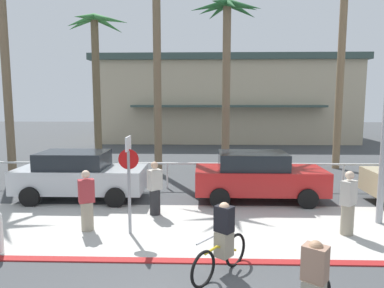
{
  "coord_description": "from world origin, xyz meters",
  "views": [
    {
      "loc": [
        0.24,
        -4.99,
        3.49
      ],
      "look_at": [
        -0.09,
        6.0,
        2.09
      ],
      "focal_mm": 32.74,
      "sensor_mm": 36.0,
      "label": 1
    }
  ],
  "objects_px": {
    "palm_tree_4": "(157,11)",
    "car_red_2": "(258,176)",
    "car_silver_1": "(80,175)",
    "stop_sign_bike_lane": "(129,171)",
    "pedestrian_2": "(155,191)",
    "palm_tree_3": "(96,54)",
    "palm_tree_2": "(2,13)",
    "pedestrian_1": "(348,206)",
    "pedestrian_0": "(87,203)",
    "palm_tree_5": "(227,42)",
    "palm_tree_6": "(343,18)",
    "cyclist_yellow_0": "(223,240)"
  },
  "relations": [
    {
      "from": "palm_tree_5",
      "to": "cyclist_yellow_0",
      "type": "relative_size",
      "value": 5.23
    },
    {
      "from": "palm_tree_4",
      "to": "pedestrian_2",
      "type": "height_order",
      "value": "palm_tree_4"
    },
    {
      "from": "car_red_2",
      "to": "pedestrian_2",
      "type": "bearing_deg",
      "value": -153.76
    },
    {
      "from": "car_red_2",
      "to": "cyclist_yellow_0",
      "type": "bearing_deg",
      "value": -106.11
    },
    {
      "from": "car_silver_1",
      "to": "pedestrian_0",
      "type": "bearing_deg",
      "value": -67.49
    },
    {
      "from": "stop_sign_bike_lane",
      "to": "car_silver_1",
      "type": "bearing_deg",
      "value": 127.45
    },
    {
      "from": "car_red_2",
      "to": "pedestrian_0",
      "type": "xyz_separation_m",
      "value": [
        -4.97,
        -3.0,
        -0.11
      ]
    },
    {
      "from": "palm_tree_2",
      "to": "cyclist_yellow_0",
      "type": "height_order",
      "value": "palm_tree_2"
    },
    {
      "from": "car_silver_1",
      "to": "palm_tree_6",
      "type": "bearing_deg",
      "value": 28.07
    },
    {
      "from": "car_red_2",
      "to": "palm_tree_3",
      "type": "bearing_deg",
      "value": 143.12
    },
    {
      "from": "pedestrian_2",
      "to": "car_silver_1",
      "type": "bearing_deg",
      "value": 150.5
    },
    {
      "from": "palm_tree_2",
      "to": "pedestrian_1",
      "type": "bearing_deg",
      "value": -27.61
    },
    {
      "from": "palm_tree_5",
      "to": "cyclist_yellow_0",
      "type": "height_order",
      "value": "palm_tree_5"
    },
    {
      "from": "palm_tree_5",
      "to": "cyclist_yellow_0",
      "type": "distance_m",
      "value": 10.68
    },
    {
      "from": "car_red_2",
      "to": "pedestrian_0",
      "type": "relative_size",
      "value": 2.67
    },
    {
      "from": "palm_tree_5",
      "to": "pedestrian_0",
      "type": "relative_size",
      "value": 4.75
    },
    {
      "from": "palm_tree_4",
      "to": "car_red_2",
      "type": "xyz_separation_m",
      "value": [
        3.97,
        -4.24,
        -6.51
      ]
    },
    {
      "from": "palm_tree_4",
      "to": "palm_tree_6",
      "type": "xyz_separation_m",
      "value": [
        8.85,
        1.64,
        0.02
      ]
    },
    {
      "from": "palm_tree_2",
      "to": "pedestrian_1",
      "type": "relative_size",
      "value": 5.93
    },
    {
      "from": "palm_tree_2",
      "to": "palm_tree_5",
      "type": "distance_m",
      "value": 9.72
    },
    {
      "from": "palm_tree_6",
      "to": "car_red_2",
      "type": "height_order",
      "value": "palm_tree_6"
    },
    {
      "from": "car_red_2",
      "to": "cyclist_yellow_0",
      "type": "relative_size",
      "value": 2.93
    },
    {
      "from": "palm_tree_3",
      "to": "pedestrian_2",
      "type": "relative_size",
      "value": 4.61
    },
    {
      "from": "palm_tree_2",
      "to": "palm_tree_6",
      "type": "relative_size",
      "value": 1.0
    },
    {
      "from": "palm_tree_6",
      "to": "palm_tree_3",
      "type": "bearing_deg",
      "value": -177.37
    },
    {
      "from": "cyclist_yellow_0",
      "to": "pedestrian_0",
      "type": "bearing_deg",
      "value": 147.56
    },
    {
      "from": "car_silver_1",
      "to": "stop_sign_bike_lane",
      "type": "bearing_deg",
      "value": -52.55
    },
    {
      "from": "palm_tree_6",
      "to": "pedestrian_1",
      "type": "distance_m",
      "value": 11.56
    },
    {
      "from": "palm_tree_5",
      "to": "pedestrian_1",
      "type": "distance_m",
      "value": 9.23
    },
    {
      "from": "palm_tree_2",
      "to": "palm_tree_5",
      "type": "height_order",
      "value": "palm_tree_2"
    },
    {
      "from": "palm_tree_6",
      "to": "palm_tree_4",
      "type": "bearing_deg",
      "value": -169.49
    },
    {
      "from": "palm_tree_4",
      "to": "pedestrian_0",
      "type": "height_order",
      "value": "palm_tree_4"
    },
    {
      "from": "pedestrian_0",
      "to": "pedestrian_1",
      "type": "height_order",
      "value": "pedestrian_1"
    },
    {
      "from": "palm_tree_6",
      "to": "cyclist_yellow_0",
      "type": "height_order",
      "value": "palm_tree_6"
    },
    {
      "from": "stop_sign_bike_lane",
      "to": "palm_tree_4",
      "type": "distance_m",
      "value": 9.36
    },
    {
      "from": "palm_tree_5",
      "to": "car_silver_1",
      "type": "xyz_separation_m",
      "value": [
        -5.36,
        -4.07,
        -5.14
      ]
    },
    {
      "from": "pedestrian_0",
      "to": "stop_sign_bike_lane",
      "type": "bearing_deg",
      "value": -8.56
    },
    {
      "from": "car_silver_1",
      "to": "pedestrian_2",
      "type": "xyz_separation_m",
      "value": [
        2.86,
        -1.62,
        -0.11
      ]
    },
    {
      "from": "stop_sign_bike_lane",
      "to": "palm_tree_5",
      "type": "relative_size",
      "value": 0.33
    },
    {
      "from": "palm_tree_3",
      "to": "cyclist_yellow_0",
      "type": "relative_size",
      "value": 5.06
    },
    {
      "from": "stop_sign_bike_lane",
      "to": "pedestrian_2",
      "type": "bearing_deg",
      "value": 73.66
    },
    {
      "from": "pedestrian_0",
      "to": "cyclist_yellow_0",
      "type": "bearing_deg",
      "value": -32.44
    },
    {
      "from": "palm_tree_2",
      "to": "car_silver_1",
      "type": "bearing_deg",
      "value": -38.35
    },
    {
      "from": "pedestrian_0",
      "to": "pedestrian_2",
      "type": "xyz_separation_m",
      "value": [
        1.63,
        1.35,
        -0.0
      ]
    },
    {
      "from": "palm_tree_4",
      "to": "palm_tree_6",
      "type": "relative_size",
      "value": 0.99
    },
    {
      "from": "pedestrian_0",
      "to": "palm_tree_3",
      "type": "bearing_deg",
      "value": 104.35
    },
    {
      "from": "palm_tree_5",
      "to": "cyclist_yellow_0",
      "type": "xyz_separation_m",
      "value": [
        -0.66,
        -9.24,
        -5.31
      ]
    },
    {
      "from": "stop_sign_bike_lane",
      "to": "palm_tree_6",
      "type": "height_order",
      "value": "palm_tree_6"
    },
    {
      "from": "palm_tree_3",
      "to": "car_silver_1",
      "type": "xyz_separation_m",
      "value": [
        0.9,
        -5.36,
        -4.79
      ]
    },
    {
      "from": "palm_tree_2",
      "to": "pedestrian_2",
      "type": "relative_size",
      "value": 6.09
    }
  ]
}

